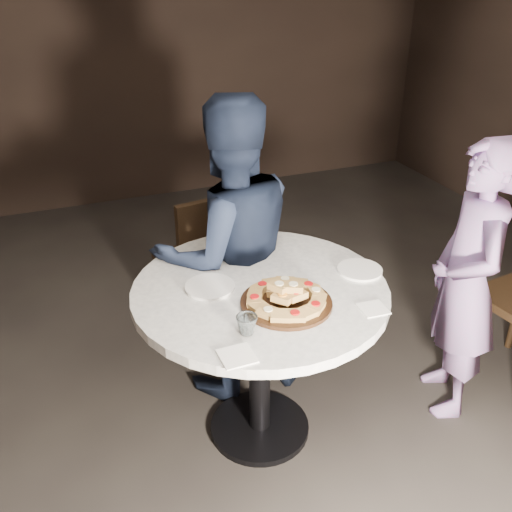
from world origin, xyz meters
The scene contains 12 objects.
floor centered at (0.00, 0.00, 0.00)m, with size 7.00×7.00×0.00m, color black.
table centered at (-0.09, 0.14, 0.70)m, with size 1.45×1.45×0.86m.
serving_board centered at (-0.04, -0.04, 0.87)m, with size 0.39×0.39×0.02m, color black.
focaccia_pile centered at (-0.04, -0.04, 0.90)m, with size 0.35×0.35×0.09m.
plate_left centered at (-0.30, 0.21, 0.87)m, with size 0.22×0.22×0.01m, color white.
plate_right centered at (0.40, 0.10, 0.87)m, with size 0.21×0.21×0.01m, color white.
water_glass centered at (-0.27, -0.17, 0.90)m, with size 0.09×0.09×0.08m, color silver.
napkin_near centered at (-0.35, -0.29, 0.86)m, with size 0.13×0.13×0.01m, color white.
napkin_far centered at (0.28, -0.21, 0.86)m, with size 0.11×0.11×0.01m, color white.
chair_far centered at (-0.07, 1.01, 0.57)m, with size 0.53×0.55×0.99m.
diner_navy centered at (-0.09, 0.57, 0.82)m, with size 0.79×0.62×1.63m, color black.
diner_teal centered at (0.94, -0.02, 0.74)m, with size 0.54×0.35×1.47m, color #80669F.
Camera 1 is at (-0.91, -1.87, 2.18)m, focal length 40.00 mm.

